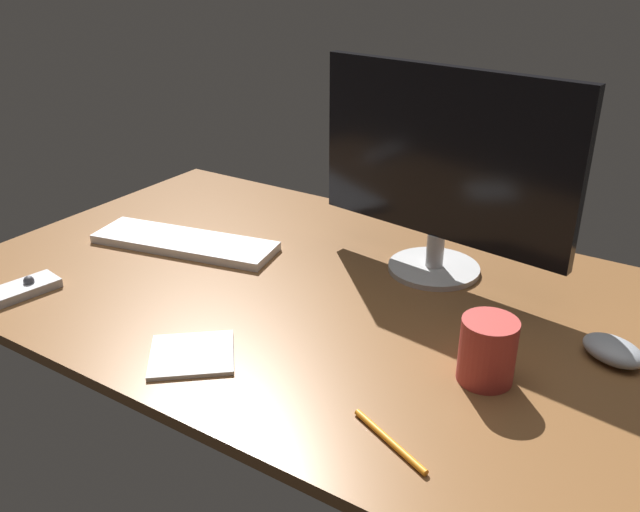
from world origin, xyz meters
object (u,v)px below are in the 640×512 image
at_px(monitor, 442,167).
at_px(keyboard, 185,242).
at_px(media_remote, 10,293).
at_px(pen, 389,441).
at_px(computer_mouse, 613,350).
at_px(notepad, 192,354).
at_px(coffee_mug, 487,350).

relative_size(monitor, keyboard, 1.31).
distance_m(media_remote, pen, 0.76).
bearing_deg(pen, media_remote, -154.34).
bearing_deg(computer_mouse, monitor, -177.25).
relative_size(monitor, notepad, 4.02).
bearing_deg(monitor, pen, -64.38).
bearing_deg(keyboard, monitor, 8.08).
relative_size(media_remote, pen, 1.33).
xyz_separation_m(coffee_mug, notepad, (-0.40, -0.19, -0.05)).
distance_m(keyboard, coffee_mug, 0.71).
bearing_deg(coffee_mug, monitor, 125.79).
xyz_separation_m(computer_mouse, coffee_mug, (-0.15, -0.15, 0.03)).
xyz_separation_m(keyboard, coffee_mug, (0.70, -0.11, 0.04)).
bearing_deg(pen, computer_mouse, 84.13).
height_order(keyboard, coffee_mug, coffee_mug).
distance_m(notepad, pen, 0.35).
xyz_separation_m(computer_mouse, notepad, (-0.55, -0.34, -0.01)).
bearing_deg(notepad, coffee_mug, 25.12).
xyz_separation_m(notepad, pen, (0.35, -0.01, 0.00)).
distance_m(monitor, keyboard, 0.56).
relative_size(computer_mouse, notepad, 0.77).
distance_m(keyboard, pen, 0.72).
height_order(monitor, computer_mouse, monitor).
height_order(notepad, pen, pen).
height_order(computer_mouse, media_remote, computer_mouse).
relative_size(keyboard, computer_mouse, 4.02).
height_order(monitor, keyboard, monitor).
bearing_deg(monitor, notepad, -104.09).
distance_m(keyboard, notepad, 0.42).
bearing_deg(notepad, computer_mouse, 31.89).
xyz_separation_m(media_remote, pen, (0.76, 0.03, -0.00)).
bearing_deg(monitor, coffee_mug, -46.29).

